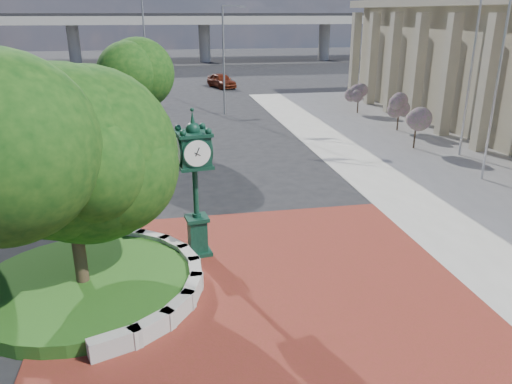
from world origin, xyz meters
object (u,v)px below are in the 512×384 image
at_px(flagpole_b, 473,54).
at_px(street_lamp_far, 146,32).
at_px(post_clock, 195,179).
at_px(parked_car, 221,81).
at_px(street_lamp_near, 226,52).
at_px(flagpole_a, 499,74).

distance_m(flagpole_b, street_lamp_far, 34.40).
bearing_deg(post_clock, parked_car, 81.77).
distance_m(post_clock, street_lamp_far, 39.36).
xyz_separation_m(post_clock, flagpole_b, (15.47, 9.50, 2.87)).
bearing_deg(flagpole_b, parked_car, 108.70).
height_order(post_clock, street_lamp_near, street_lamp_near).
relative_size(flagpole_b, street_lamp_near, 1.33).
height_order(parked_car, street_lamp_near, street_lamp_near).
xyz_separation_m(flagpole_b, street_lamp_near, (-11.27, 14.47, -0.76)).
bearing_deg(flagpole_b, post_clock, -148.46).
distance_m(parked_car, flagpole_b, 31.18).
bearing_deg(flagpole_b, street_lamp_far, 120.33).
height_order(street_lamp_near, street_lamp_far, street_lamp_far).
bearing_deg(street_lamp_near, flagpole_a, -62.07).
distance_m(street_lamp_near, street_lamp_far, 16.43).
xyz_separation_m(parked_car, flagpole_b, (9.88, -29.19, 4.77)).
bearing_deg(parked_car, flagpole_b, -89.76).
xyz_separation_m(flagpole_a, flagpole_b, (1.39, 4.16, 0.52)).
distance_m(post_clock, flagpole_b, 18.38).
bearing_deg(flagpole_a, street_lamp_near, 117.93).
relative_size(post_clock, street_lamp_far, 0.50).
distance_m(post_clock, flagpole_a, 15.25).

